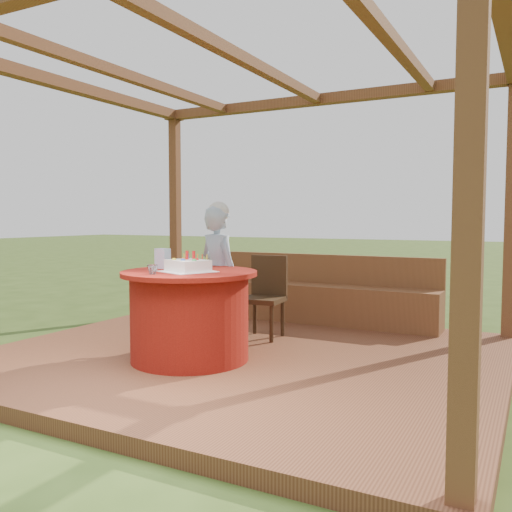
{
  "coord_description": "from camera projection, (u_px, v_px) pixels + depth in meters",
  "views": [
    {
      "loc": [
        2.4,
        -4.32,
        1.36
      ],
      "look_at": [
        0.0,
        0.25,
        1.0
      ],
      "focal_mm": 38.0,
      "sensor_mm": 36.0,
      "label": 1
    }
  ],
  "objects": [
    {
      "name": "elderly_woman",
      "position": [
        219.0,
        273.0,
        5.31
      ],
      "size": [
        0.58,
        0.49,
        1.4
      ],
      "color": "#8EB1D4",
      "rests_on": "deck"
    },
    {
      "name": "chair",
      "position": [
        265.0,
        293.0,
        5.66
      ],
      "size": [
        0.43,
        0.43,
        0.85
      ],
      "color": "#332110",
      "rests_on": "deck"
    },
    {
      "name": "ground",
      "position": [
        244.0,
        365.0,
        5.02
      ],
      "size": [
        60.0,
        60.0,
        0.0
      ],
      "primitive_type": "plane",
      "color": "#2F4717",
      "rests_on": "ground"
    },
    {
      "name": "drinking_glass",
      "position": [
        153.0,
        269.0,
        4.42
      ],
      "size": [
        0.09,
        0.09,
        0.08
      ],
      "primitive_type": "imported",
      "rotation": [
        0.0,
        0.0,
        -0.03
      ],
      "color": "white",
      "rests_on": "table"
    },
    {
      "name": "deck",
      "position": [
        244.0,
        359.0,
        5.02
      ],
      "size": [
        4.5,
        4.0,
        0.12
      ],
      "primitive_type": "cube",
      "color": "brown",
      "rests_on": "ground"
    },
    {
      "name": "gift_bag",
      "position": [
        163.0,
        258.0,
        4.93
      ],
      "size": [
        0.14,
        0.1,
        0.18
      ],
      "primitive_type": "cube",
      "rotation": [
        0.0,
        0.0,
        -0.13
      ],
      "color": "#E292C7",
      "rests_on": "table"
    },
    {
      "name": "bench",
      "position": [
        313.0,
        299.0,
        6.52
      ],
      "size": [
        3.0,
        0.42,
        0.8
      ],
      "color": "brown",
      "rests_on": "deck"
    },
    {
      "name": "pergola",
      "position": [
        243.0,
        101.0,
        4.86
      ],
      "size": [
        4.5,
        4.0,
        2.72
      ],
      "color": "brown",
      "rests_on": "deck"
    },
    {
      "name": "birthday_cake",
      "position": [
        188.0,
        266.0,
        4.63
      ],
      "size": [
        0.51,
        0.51,
        0.18
      ],
      "color": "white",
      "rests_on": "table"
    },
    {
      "name": "table",
      "position": [
        190.0,
        315.0,
        4.73
      ],
      "size": [
        1.18,
        1.18,
        0.78
      ],
      "color": "maroon",
      "rests_on": "deck"
    }
  ]
}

